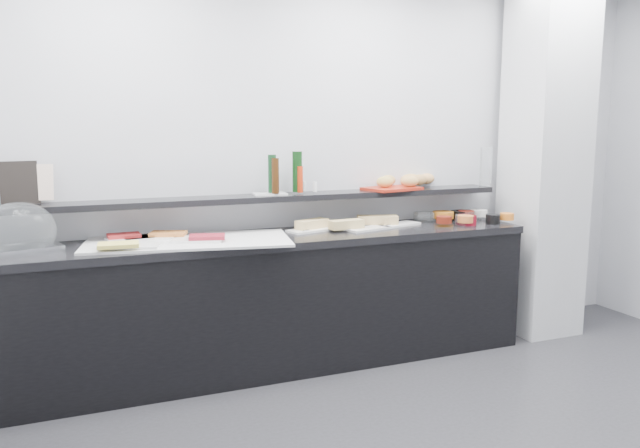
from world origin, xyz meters
name	(u,v)px	position (x,y,z in m)	size (l,w,h in m)	color
back_wall	(349,162)	(0.00, 2.00, 1.35)	(5.00, 0.02, 2.70)	silver
column	(545,161)	(1.50, 1.65, 1.35)	(0.50, 0.50, 2.70)	silver
buffet_cabinet	(271,305)	(-0.70, 1.70, 0.42)	(3.60, 0.60, 0.85)	black
counter_top	(271,239)	(-0.70, 1.70, 0.88)	(3.62, 0.62, 0.05)	black
wall_shelf	(262,198)	(-0.70, 1.88, 1.13)	(3.60, 0.25, 0.04)	black
cloche_base	(15,249)	(-2.22, 1.71, 0.92)	(0.47, 0.31, 0.04)	#ABAEB1
cloche_dome	(18,232)	(-2.19, 1.68, 1.03)	(0.43, 0.28, 0.34)	white
linen_runner	(189,241)	(-1.24, 1.67, 0.91)	(1.25, 0.59, 0.01)	silver
platter_meat_a	(129,238)	(-1.58, 1.82, 0.92)	(0.27, 0.18, 0.01)	white
food_meat_a	(124,235)	(-1.61, 1.83, 0.94)	(0.20, 0.12, 0.02)	maroon
platter_salmon	(152,238)	(-1.45, 1.79, 0.92)	(0.34, 0.23, 0.01)	white
food_salmon	(168,234)	(-1.35, 1.79, 0.94)	(0.22, 0.14, 0.02)	orange
platter_cheese	(137,246)	(-1.56, 1.55, 0.92)	(0.27, 0.18, 0.01)	white
food_cheese	(118,245)	(-1.67, 1.52, 0.94)	(0.23, 0.14, 0.02)	#FDE962
platter_meat_b	(198,239)	(-1.19, 1.62, 0.92)	(0.31, 0.20, 0.01)	white
food_meat_b	(207,237)	(-1.14, 1.59, 0.94)	(0.22, 0.14, 0.02)	maroon
sandwich_plate_left	(312,230)	(-0.38, 1.77, 0.91)	(0.35, 0.15, 0.01)	white
sandwich_food_left	(312,224)	(-0.37, 1.80, 0.94)	(0.25, 0.09, 0.06)	#E7C379
tongs_left	(309,230)	(-0.42, 1.73, 0.92)	(0.01, 0.01, 0.16)	#BBBDC2
sandwich_plate_mid	(368,229)	(0.00, 1.67, 0.91)	(0.33, 0.14, 0.01)	silver
sandwich_food_mid	(346,224)	(-0.16, 1.69, 0.94)	(0.24, 0.09, 0.06)	tan
tongs_mid	(351,229)	(-0.14, 1.65, 0.92)	(0.01, 0.01, 0.16)	#ACAFB3
sandwich_plate_right	(398,224)	(0.28, 1.76, 0.91)	(0.34, 0.14, 0.01)	white
sandwich_food_right	(378,220)	(0.14, 1.79, 0.94)	(0.29, 0.11, 0.06)	tan
tongs_right	(389,225)	(0.19, 1.71, 0.92)	(0.01, 0.01, 0.16)	#AAAEB1
bowl_glass_fruit	(424,217)	(0.55, 1.84, 0.94)	(0.16, 0.16, 0.07)	white
fill_glass_fruit	(443,215)	(0.71, 1.82, 0.95)	(0.16, 0.16, 0.05)	orange
bowl_black_jam	(461,215)	(0.87, 1.82, 0.94)	(0.15, 0.15, 0.07)	black
fill_black_jam	(466,214)	(0.90, 1.79, 0.95)	(0.13, 0.13, 0.05)	#60160D
bowl_glass_cream	(469,215)	(0.93, 1.80, 0.94)	(0.19, 0.19, 0.07)	white
fill_glass_cream	(479,213)	(1.02, 1.81, 0.95)	(0.13, 0.13, 0.05)	white
bowl_red_jam	(467,220)	(0.77, 1.60, 0.94)	(0.14, 0.14, 0.07)	maroon
fill_red_jam	(444,220)	(0.57, 1.60, 0.95)	(0.11, 0.11, 0.05)	#621A0E
bowl_glass_salmon	(465,220)	(0.76, 1.61, 0.94)	(0.15, 0.15, 0.07)	white
fill_glass_salmon	(466,219)	(0.74, 1.58, 0.95)	(0.12, 0.12, 0.05)	#CF6D32
bowl_black_fruit	(493,219)	(0.97, 1.56, 0.94)	(0.11, 0.11, 0.07)	black
fill_black_fruit	(507,217)	(1.10, 1.56, 0.95)	(0.10, 0.10, 0.05)	orange
framed_print	(19,183)	(-2.19, 1.93, 1.28)	(0.22, 0.02, 0.26)	black
print_art	(36,182)	(-2.09, 1.94, 1.28)	(0.20, 0.00, 0.22)	beige
condiment_tray	(270,194)	(-0.64, 1.89, 1.16)	(0.22, 0.14, 0.01)	white
bottle_green_a	(272,174)	(-0.62, 1.89, 1.29)	(0.06, 0.06, 0.26)	#0E3618
bottle_brown	(275,176)	(-0.62, 1.83, 1.28)	(0.05, 0.05, 0.24)	#381E0A
bottle_green_b	(297,172)	(-0.45, 1.88, 1.30)	(0.07, 0.07, 0.28)	black
bottle_hot	(300,179)	(-0.44, 1.84, 1.25)	(0.04, 0.04, 0.18)	red
shaker_salt	(315,187)	(-0.33, 1.85, 1.20)	(0.03, 0.03, 0.07)	white
shaker_pepper	(304,186)	(-0.39, 1.91, 1.20)	(0.03, 0.03, 0.07)	silver
bread_tray	(392,189)	(0.28, 1.86, 1.16)	(0.39, 0.27, 0.02)	#A12111
bread_roll_nw	(388,180)	(0.30, 1.95, 1.21)	(0.12, 0.08, 0.08)	tan
bread_roll_n	(411,179)	(0.51, 1.98, 1.21)	(0.16, 0.10, 0.08)	tan
bread_roll_ne	(427,179)	(0.66, 1.98, 1.21)	(0.13, 0.09, 0.08)	tan
bread_roll_s	(410,181)	(0.41, 1.82, 1.21)	(0.14, 0.09, 0.08)	tan
bread_roll_midw	(385,182)	(0.22, 1.86, 1.21)	(0.12, 0.08, 0.08)	tan
bread_roll_mide	(419,180)	(0.55, 1.91, 1.21)	(0.13, 0.08, 0.08)	#B27F44
carafe	(486,167)	(1.10, 1.84, 1.30)	(0.09, 0.09, 0.30)	white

